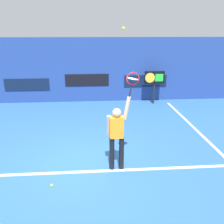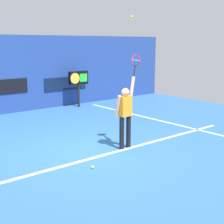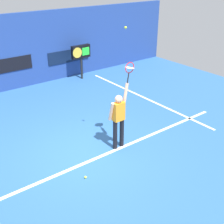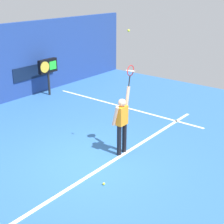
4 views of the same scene
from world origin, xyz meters
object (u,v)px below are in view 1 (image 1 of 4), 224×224
at_px(tennis_ball, 123,28).
at_px(tennis_racket, 133,80).
at_px(spare_ball, 52,185).
at_px(scoreboard_clock, 154,79).
at_px(tennis_player, 117,134).

bearing_deg(tennis_ball, tennis_racket, 20.32).
distance_m(tennis_ball, spare_ball, 3.94).
bearing_deg(scoreboard_clock, tennis_player, -112.37).
distance_m(tennis_player, scoreboard_clock, 6.37).
relative_size(tennis_ball, spare_ball, 1.00).
bearing_deg(tennis_racket, spare_ball, -161.66).
relative_size(tennis_player, tennis_ball, 29.25).
xyz_separation_m(tennis_player, tennis_racket, (0.36, -0.00, 1.38)).
bearing_deg(tennis_player, tennis_ball, -38.84).
bearing_deg(spare_ball, tennis_player, 22.28).
relative_size(tennis_racket, scoreboard_clock, 0.38).
distance_m(tennis_player, spare_ball, 1.98).
distance_m(scoreboard_clock, spare_ball, 7.77).
bearing_deg(scoreboard_clock, tennis_ball, -111.07).
xyz_separation_m(scoreboard_clock, spare_ball, (-4.02, -6.54, -1.22)).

